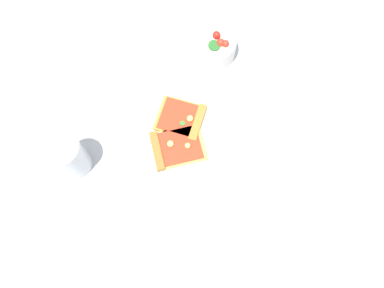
{
  "coord_description": "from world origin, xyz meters",
  "views": [
    {
      "loc": [
        0.34,
        -0.13,
        0.88
      ],
      "look_at": [
        0.08,
        0.02,
        0.03
      ],
      "focal_mm": 34.93,
      "sensor_mm": 36.0,
      "label": 1
    }
  ],
  "objects": [
    {
      "name": "pizza_slice_far",
      "position": [
        0.06,
        -0.02,
        0.02
      ],
      "size": [
        0.13,
        0.15,
        0.02
      ],
      "color": "#E5B256",
      "rests_on": "plate"
    },
    {
      "name": "pepper_shaker",
      "position": [
        0.25,
        0.14,
        0.04
      ],
      "size": [
        0.03,
        0.03,
        0.07
      ],
      "color": "silver",
      "rests_on": "ground_plane"
    },
    {
      "name": "plate",
      "position": [
        0.03,
        -0.0,
        0.01
      ],
      "size": [
        0.24,
        0.24,
        0.01
      ],
      "primitive_type": "cylinder",
      "color": "white",
      "rests_on": "ground_plane"
    },
    {
      "name": "paper_napkin",
      "position": [
        0.27,
        0.0,
        0.0
      ],
      "size": [
        0.18,
        0.19,
        0.0
      ],
      "primitive_type": "cube",
      "rotation": [
        0.0,
        0.0,
        0.38
      ],
      "color": "white",
      "rests_on": "ground_plane"
    },
    {
      "name": "soda_glass",
      "position": [
        -0.02,
        -0.25,
        0.05
      ],
      "size": [
        0.08,
        0.08,
        0.12
      ],
      "color": "silver",
      "rests_on": "ground_plane"
    },
    {
      "name": "pizza_slice_near",
      "position": [
        0.01,
        0.03,
        0.02
      ],
      "size": [
        0.15,
        0.15,
        0.02
      ],
      "color": "gold",
      "rests_on": "plate"
    },
    {
      "name": "ground_plane",
      "position": [
        0.0,
        0.0,
        0.0
      ],
      "size": [
        2.4,
        2.4,
        0.0
      ],
      "primitive_type": "plane",
      "color": "#B2B7BC",
      "rests_on": "ground"
    },
    {
      "name": "salad_bowl",
      "position": [
        -0.13,
        0.2,
        0.04
      ],
      "size": [
        0.12,
        0.12,
        0.08
      ],
      "color": "white",
      "rests_on": "ground_plane"
    }
  ]
}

